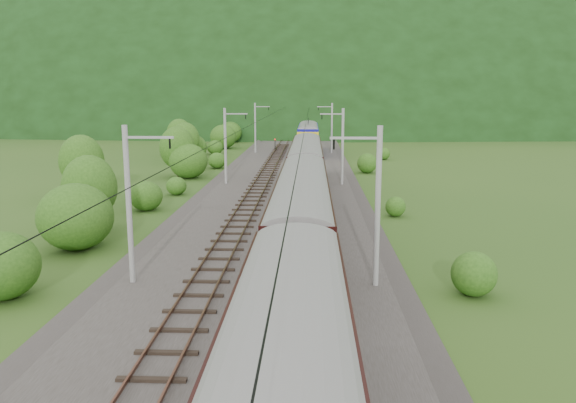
{
  "coord_description": "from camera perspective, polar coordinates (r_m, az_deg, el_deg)",
  "views": [
    {
      "loc": [
        2.91,
        -27.15,
        9.81
      ],
      "look_at": [
        1.36,
        10.15,
        2.6
      ],
      "focal_mm": 35.0,
      "sensor_mm": 36.0,
      "label": 1
    }
  ],
  "objects": [
    {
      "name": "ground",
      "position": [
        29.02,
        -3.56,
        -8.85
      ],
      "size": [
        600.0,
        600.0,
        0.0
      ],
      "primitive_type": "plane",
      "color": "#264816",
      "rests_on": "ground"
    },
    {
      "name": "railbed",
      "position": [
        38.5,
        -2.04,
        -3.61
      ],
      "size": [
        14.0,
        220.0,
        0.3
      ],
      "primitive_type": "cube",
      "color": "#38332D",
      "rests_on": "ground"
    },
    {
      "name": "track_left",
      "position": [
        38.7,
        -5.59,
        -3.24
      ],
      "size": [
        2.4,
        220.0,
        0.27
      ],
      "color": "brown",
      "rests_on": "railbed"
    },
    {
      "name": "track_right",
      "position": [
        38.34,
        1.54,
        -3.33
      ],
      "size": [
        2.4,
        220.0,
        0.27
      ],
      "color": "brown",
      "rests_on": "railbed"
    },
    {
      "name": "catenary_left",
      "position": [
        60.07,
        -6.31,
        5.8
      ],
      "size": [
        2.54,
        192.28,
        8.0
      ],
      "color": "gray",
      "rests_on": "railbed"
    },
    {
      "name": "catenary_right",
      "position": [
        59.48,
        5.49,
        5.76
      ],
      "size": [
        2.54,
        192.28,
        8.0
      ],
      "color": "gray",
      "rests_on": "railbed"
    },
    {
      "name": "overhead_wires",
      "position": [
        37.36,
        -2.11,
        6.76
      ],
      "size": [
        4.83,
        198.0,
        0.03
      ],
      "color": "black",
      "rests_on": "ground"
    },
    {
      "name": "mountain_main",
      "position": [
        287.33,
        1.82,
        8.98
      ],
      "size": [
        504.0,
        360.0,
        244.0
      ],
      "primitive_type": "ellipsoid",
      "color": "black",
      "rests_on": "ground"
    },
    {
      "name": "mountain_ridge",
      "position": [
        349.62,
        -18.43,
        8.78
      ],
      "size": [
        336.0,
        280.0,
        132.0
      ],
      "primitive_type": "ellipsoid",
      "color": "black",
      "rests_on": "ground"
    },
    {
      "name": "train",
      "position": [
        21.49,
        0.92,
        -5.53
      ],
      "size": [
        3.17,
        151.96,
        5.52
      ],
      "color": "black",
      "rests_on": "ground"
    },
    {
      "name": "hazard_post_near",
      "position": [
        71.36,
        -0.13,
        3.8
      ],
      "size": [
        0.14,
        0.14,
        1.29
      ],
      "primitive_type": "cylinder",
      "color": "red",
      "rests_on": "railbed"
    },
    {
      "name": "hazard_post_far",
      "position": [
        49.84,
        -1.02,
        0.87
      ],
      "size": [
        0.17,
        0.17,
        1.6
      ],
      "primitive_type": "cylinder",
      "color": "red",
      "rests_on": "railbed"
    },
    {
      "name": "signal",
      "position": [
        96.08,
        -1.33,
        5.92
      ],
      "size": [
        0.21,
        0.21,
        1.89
      ],
      "color": "black",
      "rests_on": "railbed"
    },
    {
      "name": "vegetation_left",
      "position": [
        57.11,
        -14.98,
        3.18
      ],
      "size": [
        12.8,
        147.31,
        6.01
      ],
      "color": "#254D14",
      "rests_on": "ground"
    },
    {
      "name": "vegetation_right",
      "position": [
        30.5,
        17.62,
        -6.28
      ],
      "size": [
        6.07,
        101.47,
        2.31
      ],
      "color": "#254D14",
      "rests_on": "ground"
    }
  ]
}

